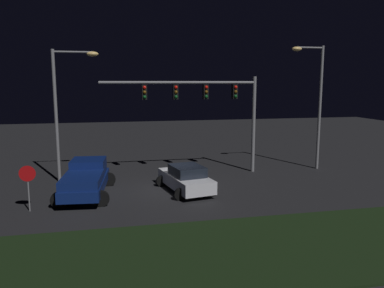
{
  "coord_description": "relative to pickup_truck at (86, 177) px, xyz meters",
  "views": [
    {
      "loc": [
        -3.65,
        -21.27,
        6.09
      ],
      "look_at": [
        1.31,
        1.44,
        2.39
      ],
      "focal_mm": 36.1,
      "sensor_mm": 36.0,
      "label": 1
    }
  ],
  "objects": [
    {
      "name": "ground_plane",
      "position": [
        4.93,
        0.05,
        -1.0
      ],
      "size": [
        80.0,
        80.0,
        0.0
      ],
      "primitive_type": "plane",
      "color": "black"
    },
    {
      "name": "grass_median",
      "position": [
        4.93,
        -8.68,
        -0.95
      ],
      "size": [
        23.79,
        6.33,
        0.1
      ],
      "primitive_type": "cube",
      "color": "black",
      "rests_on": "ground_plane"
    },
    {
      "name": "pickup_truck",
      "position": [
        0.0,
        0.0,
        0.0
      ],
      "size": [
        3.23,
        5.57,
        1.8
      ],
      "rotation": [
        0.0,
        0.0,
        1.47
      ],
      "color": "navy",
      "rests_on": "ground_plane"
    },
    {
      "name": "car_sedan",
      "position": [
        5.46,
        -0.44,
        -0.26
      ],
      "size": [
        3.01,
        4.66,
        1.51
      ],
      "rotation": [
        0.0,
        0.0,
        1.76
      ],
      "color": "silver",
      "rests_on": "ground_plane"
    },
    {
      "name": "traffic_signal_gantry",
      "position": [
        7.61,
        3.45,
        4.03
      ],
      "size": [
        10.32,
        0.56,
        6.5
      ],
      "color": "slate",
      "rests_on": "ground_plane"
    },
    {
      "name": "street_lamp_left",
      "position": [
        -1.25,
        3.42,
        4.1
      ],
      "size": [
        2.75,
        0.44,
        8.06
      ],
      "color": "slate",
      "rests_on": "ground_plane"
    },
    {
      "name": "street_lamp_right",
      "position": [
        15.37,
        3.32,
        4.35
      ],
      "size": [
        2.38,
        0.44,
        8.59
      ],
      "color": "slate",
      "rests_on": "ground_plane"
    },
    {
      "name": "stop_sign",
      "position": [
        -2.54,
        -2.22,
        0.56
      ],
      "size": [
        0.76,
        0.08,
        2.23
      ],
      "color": "slate",
      "rests_on": "ground_plane"
    }
  ]
}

